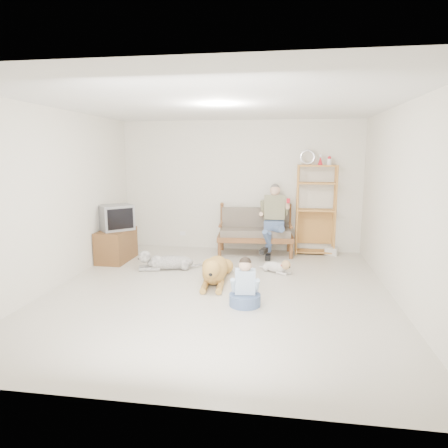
% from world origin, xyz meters
% --- Properties ---
extents(floor, '(5.50, 5.50, 0.00)m').
position_xyz_m(floor, '(0.00, 0.00, 0.00)').
color(floor, silver).
rests_on(floor, ground).
extents(ceiling, '(5.50, 5.50, 0.00)m').
position_xyz_m(ceiling, '(0.00, 0.00, 2.70)').
color(ceiling, silver).
rests_on(ceiling, ground).
extents(wall_back, '(5.00, 0.00, 5.00)m').
position_xyz_m(wall_back, '(0.00, 2.75, 1.35)').
color(wall_back, beige).
rests_on(wall_back, ground).
extents(wall_front, '(5.00, 0.00, 5.00)m').
position_xyz_m(wall_front, '(0.00, -2.75, 1.35)').
color(wall_front, beige).
rests_on(wall_front, ground).
extents(wall_left, '(0.00, 5.50, 5.50)m').
position_xyz_m(wall_left, '(-2.50, 0.00, 1.35)').
color(wall_left, beige).
rests_on(wall_left, ground).
extents(wall_right, '(0.00, 5.50, 5.50)m').
position_xyz_m(wall_right, '(2.50, 0.00, 1.35)').
color(wall_right, beige).
rests_on(wall_right, ground).
extents(loveseat, '(1.55, 0.81, 0.95)m').
position_xyz_m(loveseat, '(0.37, 2.39, 0.49)').
color(loveseat, brown).
rests_on(loveseat, ground).
extents(man, '(0.54, 0.78, 1.26)m').
position_xyz_m(man, '(0.72, 2.19, 0.66)').
color(man, slate).
rests_on(man, loveseat).
extents(etagere, '(0.80, 0.35, 2.11)m').
position_xyz_m(etagere, '(1.56, 2.55, 0.93)').
color(etagere, '#C68E3E').
rests_on(etagere, ground).
extents(book_stack, '(0.28, 0.24, 0.15)m').
position_xyz_m(book_stack, '(1.90, 2.49, 0.08)').
color(book_stack, white).
rests_on(book_stack, ground).
extents(tv_stand, '(0.51, 0.91, 0.60)m').
position_xyz_m(tv_stand, '(-2.23, 1.45, 0.30)').
color(tv_stand, brown).
rests_on(tv_stand, ground).
extents(crt_tv, '(0.73, 0.72, 0.48)m').
position_xyz_m(crt_tv, '(-2.20, 1.44, 0.84)').
color(crt_tv, slate).
rests_on(crt_tv, tv_stand).
extents(wall_outlet, '(0.12, 0.02, 0.08)m').
position_xyz_m(wall_outlet, '(-1.25, 2.73, 0.30)').
color(wall_outlet, silver).
rests_on(wall_outlet, ground).
extents(golden_retriever, '(0.47, 1.60, 0.49)m').
position_xyz_m(golden_retriever, '(-0.14, 0.45, 0.20)').
color(golden_retriever, '#C79245').
rests_on(golden_retriever, ground).
extents(shaggy_dog, '(1.14, 0.50, 0.35)m').
position_xyz_m(shaggy_dog, '(-1.13, 0.99, 0.14)').
color(shaggy_dog, white).
rests_on(shaggy_dog, ground).
extents(terrier, '(0.59, 0.46, 0.25)m').
position_xyz_m(terrier, '(0.85, 1.09, 0.11)').
color(terrier, beige).
rests_on(terrier, ground).
extents(child, '(0.43, 0.43, 0.67)m').
position_xyz_m(child, '(0.44, -0.47, 0.24)').
color(child, slate).
rests_on(child, ground).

